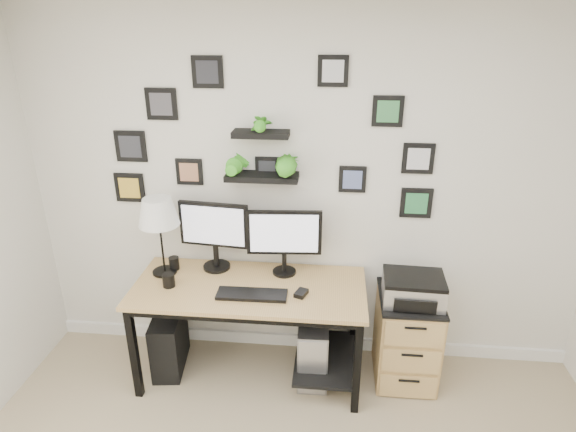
# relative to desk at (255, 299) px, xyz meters

# --- Properties ---
(room) EXTENTS (4.00, 4.00, 4.00)m
(room) POSITION_rel_desk_xyz_m (0.33, 0.32, -0.58)
(room) COLOR tan
(room) RESTS_ON ground
(desk) EXTENTS (1.60, 0.70, 0.75)m
(desk) POSITION_rel_desk_xyz_m (0.00, 0.00, 0.00)
(desk) COLOR tan
(desk) RESTS_ON ground
(monitor_left) EXTENTS (0.50, 0.22, 0.52)m
(monitor_left) POSITION_rel_desk_xyz_m (-0.32, 0.19, 0.43)
(monitor_left) COLOR black
(monitor_left) RESTS_ON desk
(monitor_right) EXTENTS (0.53, 0.18, 0.49)m
(monitor_right) POSITION_rel_desk_xyz_m (0.19, 0.16, 0.41)
(monitor_right) COLOR black
(monitor_right) RESTS_ON desk
(keyboard) EXTENTS (0.47, 0.16, 0.02)m
(keyboard) POSITION_rel_desk_xyz_m (0.01, -0.16, 0.14)
(keyboard) COLOR black
(keyboard) RESTS_ON desk
(mouse) EXTENTS (0.10, 0.12, 0.03)m
(mouse) POSITION_rel_desk_xyz_m (0.33, -0.12, 0.14)
(mouse) COLOR black
(mouse) RESTS_ON desk
(table_lamp) EXTENTS (0.28, 0.28, 0.57)m
(table_lamp) POSITION_rel_desk_xyz_m (-0.67, 0.09, 0.58)
(table_lamp) COLOR black
(table_lamp) RESTS_ON desk
(mug) EXTENTS (0.08, 0.08, 0.09)m
(mug) POSITION_rel_desk_xyz_m (-0.58, -0.09, 0.17)
(mug) COLOR black
(mug) RESTS_ON desk
(pen_cup) EXTENTS (0.07, 0.07, 0.09)m
(pen_cup) POSITION_rel_desk_xyz_m (-0.62, 0.15, 0.17)
(pen_cup) COLOR black
(pen_cup) RESTS_ON desk
(pc_tower_black) EXTENTS (0.25, 0.47, 0.45)m
(pc_tower_black) POSITION_rel_desk_xyz_m (-0.66, -0.01, -0.40)
(pc_tower_black) COLOR black
(pc_tower_black) RESTS_ON ground
(pc_tower_grey) EXTENTS (0.22, 0.48, 0.47)m
(pc_tower_grey) POSITION_rel_desk_xyz_m (0.42, 0.01, -0.39)
(pc_tower_grey) COLOR gray
(pc_tower_grey) RESTS_ON ground
(file_cabinet) EXTENTS (0.43, 0.53, 0.67)m
(file_cabinet) POSITION_rel_desk_xyz_m (1.08, 0.06, -0.29)
(file_cabinet) COLOR tan
(file_cabinet) RESTS_ON ground
(printer) EXTENTS (0.41, 0.34, 0.18)m
(printer) POSITION_rel_desk_xyz_m (1.08, 0.02, 0.14)
(printer) COLOR silver
(printer) RESTS_ON file_cabinet
(wall_decor) EXTENTS (2.27, 0.18, 1.08)m
(wall_decor) POSITION_rel_desk_xyz_m (0.04, 0.27, 1.02)
(wall_decor) COLOR black
(wall_decor) RESTS_ON ground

